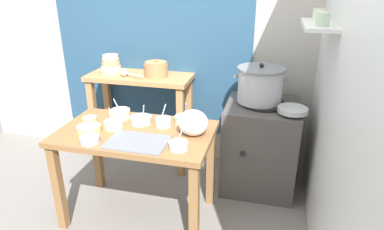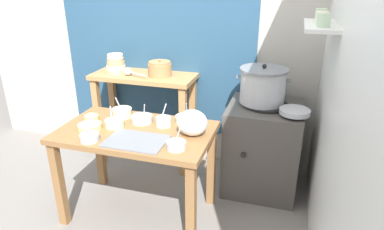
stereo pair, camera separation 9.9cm
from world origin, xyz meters
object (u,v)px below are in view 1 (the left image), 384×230
prep_bowl_2 (178,145)px  prep_bowl_5 (163,122)px  prep_table (136,145)px  prep_bowl_8 (184,119)px  stove_block (260,146)px  plastic_bag (193,123)px  prep_bowl_0 (90,139)px  bowl_stack_enamel (111,65)px  wide_pan (293,110)px  ladle (125,73)px  prep_bowl_4 (89,128)px  steamer_pot (260,85)px  prep_bowl_6 (120,113)px  serving_tray (137,142)px  clay_pot (156,69)px  prep_bowl_1 (141,119)px  back_shelf_table (141,98)px  prep_bowl_3 (90,119)px  prep_bowl_7 (114,124)px

prep_bowl_2 → prep_bowl_5: prep_bowl_5 is taller
prep_table → prep_bowl_8: prep_bowl_8 is taller
stove_block → prep_bowl_5: prep_bowl_5 is taller
plastic_bag → prep_bowl_0: bearing=-155.8°
bowl_stack_enamel → prep_bowl_2: (0.92, -0.95, -0.23)m
wide_pan → prep_table: bearing=-155.8°
ladle → plastic_bag: ladle is taller
prep_bowl_4 → prep_bowl_5: bearing=23.3°
plastic_bag → prep_table: bearing=-174.8°
steamer_pot → prep_bowl_6: bearing=-155.3°
prep_table → prep_bowl_6: size_ratio=6.82×
steamer_pot → serving_tray: (-0.73, -0.84, -0.20)m
prep_bowl_0 → prep_bowl_4: prep_bowl_0 is taller
clay_pot → prep_bowl_1: (0.10, -0.64, -0.22)m
prep_table → ladle: bearing=118.8°
prep_table → prep_bowl_4: (-0.32, -0.08, 0.13)m
clay_pot → plastic_bag: size_ratio=1.01×
stove_block → clay_pot: clay_pot is taller
steamer_pot → prep_bowl_6: size_ratio=2.67×
prep_bowl_4 → prep_bowl_2: bearing=-8.5°
serving_tray → prep_bowl_0: bearing=-165.9°
back_shelf_table → prep_bowl_0: back_shelf_table is taller
clay_pot → ladle: size_ratio=0.84×
plastic_bag → prep_bowl_3: bearing=178.5°
clay_pot → prep_bowl_4: clay_pot is taller
wide_pan → prep_bowl_7: prep_bowl_7 is taller
prep_table → stove_block: size_ratio=1.41×
clay_pot → prep_bowl_4: size_ratio=1.29×
prep_bowl_6 → prep_bowl_8: (0.50, 0.04, -0.01)m
prep_bowl_7 → prep_bowl_8: (0.46, 0.23, -0.00)m
prep_bowl_2 → prep_bowl_6: prep_bowl_6 is taller
prep_table → ladle: 0.86m
prep_bowl_2 → clay_pot: bearing=116.7°
prep_bowl_4 → steamer_pot: bearing=33.4°
wide_pan → back_shelf_table: bearing=168.0°
prep_table → prep_bowl_5: (0.17, 0.12, 0.15)m
plastic_bag → prep_bowl_4: plastic_bag is taller
ladle → prep_bowl_1: bearing=-56.4°
serving_tray → wide_pan: bearing=33.4°
back_shelf_table → steamer_pot: bearing=-5.7°
prep_bowl_4 → prep_bowl_7: (0.15, 0.09, 0.01)m
clay_pot → prep_bowl_0: (-0.11, -1.02, -0.22)m
prep_bowl_4 → prep_bowl_1: bearing=36.3°
prep_table → prep_bowl_7: prep_bowl_7 is taller
prep_bowl_7 → bowl_stack_enamel: bearing=116.4°
clay_pot → prep_bowl_3: clay_pot is taller
serving_tray → prep_bowl_5: prep_bowl_5 is taller
wide_pan → prep_bowl_0: (-1.30, -0.73, -0.05)m
prep_bowl_3 → prep_bowl_5: (0.56, 0.07, 0.01)m
prep_bowl_0 → prep_bowl_3: size_ratio=1.40×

